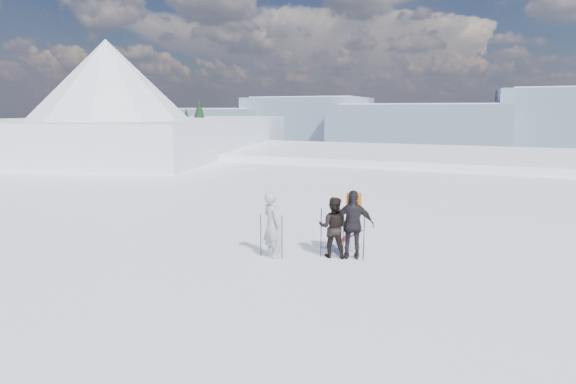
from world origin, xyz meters
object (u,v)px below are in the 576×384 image
(skier_dark, at_px, (333,227))
(skier_pack, at_px, (353,225))
(skier_grey, at_px, (272,225))
(skis_loose, at_px, (349,236))

(skier_dark, distance_m, skier_pack, 0.54)
(skier_grey, bearing_deg, skis_loose, -82.50)
(skier_grey, bearing_deg, skier_dark, -121.75)
(skier_dark, bearing_deg, skier_grey, 13.82)
(skier_pack, bearing_deg, skier_dark, -7.80)
(skier_grey, height_order, skis_loose, skier_grey)
(skier_grey, height_order, skier_dark, skier_grey)
(skier_grey, distance_m, skier_dark, 1.64)
(skier_dark, bearing_deg, skis_loose, -96.32)
(skier_dark, bearing_deg, skier_pack, 178.00)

